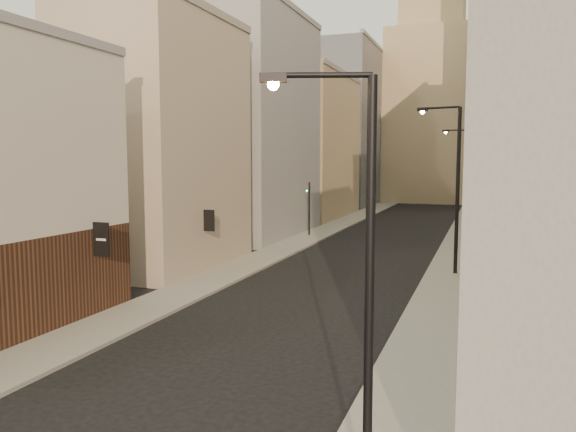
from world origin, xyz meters
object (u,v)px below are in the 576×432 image
object	(u,v)px
clock_tower	(431,96)
streetlamp_mid	(453,180)
traffic_light_left	(309,200)
streetlamp_near	(358,263)
streetlamp_far	(465,174)
white_tower	(504,75)

from	to	relation	value
clock_tower	streetlamp_mid	world-z (taller)	clock_tower
traffic_light_left	streetlamp_mid	bearing A→B (deg)	119.79
clock_tower	streetlamp_near	bearing A→B (deg)	-85.39
streetlamp_near	streetlamp_mid	distance (m)	24.33
streetlamp_mid	traffic_light_left	distance (m)	19.24
streetlamp_mid	traffic_light_left	world-z (taller)	streetlamp_mid
clock_tower	streetlamp_far	xyz separation A→B (m)	(7.37, -41.43, -11.97)
white_tower	streetlamp_far	size ratio (longest dim) A/B	4.19
white_tower	streetlamp_near	size ratio (longest dim) A/B	4.75
white_tower	traffic_light_left	world-z (taller)	white_tower
traffic_light_left	streetlamp_near	bearing A→B (deg)	94.15
clock_tower	traffic_light_left	distance (m)	51.49
streetlamp_mid	traffic_light_left	size ratio (longest dim) A/B	2.05
streetlamp_far	clock_tower	bearing A→B (deg)	98.63
clock_tower	white_tower	xyz separation A→B (m)	(11.00, -14.00, 0.97)
streetlamp_far	traffic_light_left	bearing A→B (deg)	-151.31
clock_tower	traffic_light_left	bearing A→B (deg)	-96.85
clock_tower	white_tower	bearing A→B (deg)	-51.84
clock_tower	streetlamp_near	xyz separation A→B (m)	(7.02, -87.06, -12.64)
streetlamp_far	traffic_light_left	xyz separation A→B (m)	(-13.27, -7.71, -2.27)
streetlamp_near	streetlamp_far	distance (m)	45.65
clock_tower	streetlamp_near	world-z (taller)	clock_tower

